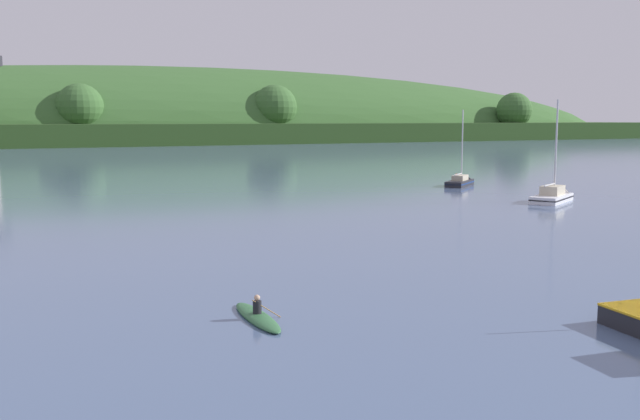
% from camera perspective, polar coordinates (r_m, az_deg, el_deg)
% --- Properties ---
extents(far_shoreline_hill, '(464.33, 90.65, 48.56)m').
position_cam_1_polar(far_shoreline_hill, '(241.04, -11.47, 5.51)').
color(far_shoreline_hill, '#27431B').
rests_on(far_shoreline_hill, ground).
extents(sailboat_near_mooring, '(6.71, 5.07, 9.94)m').
position_cam_1_polar(sailboat_near_mooring, '(66.69, 18.20, 0.91)').
color(sailboat_near_mooring, white).
rests_on(sailboat_near_mooring, ground).
extents(sailboat_far_left, '(5.92, 5.03, 9.02)m').
position_cam_1_polar(sailboat_far_left, '(79.96, 11.21, 2.10)').
color(sailboat_far_left, '#232328').
rests_on(sailboat_far_left, ground).
extents(canoe_with_paddler, '(1.57, 4.40, 1.02)m').
position_cam_1_polar(canoe_with_paddler, '(26.46, -5.03, -8.48)').
color(canoe_with_paddler, '#33663D').
rests_on(canoe_with_paddler, ground).
extents(mooring_buoy_foreground, '(0.77, 0.77, 0.85)m').
position_cam_1_polar(mooring_buoy_foreground, '(91.83, 10.87, 2.62)').
color(mooring_buoy_foreground, '#EA5B19').
rests_on(mooring_buoy_foreground, ground).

